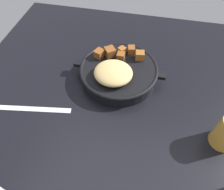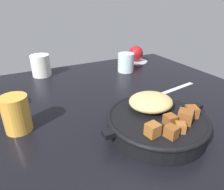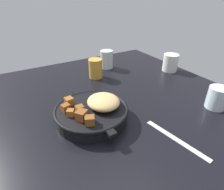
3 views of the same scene
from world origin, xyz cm
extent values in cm
cube|color=black|center=(0.00, 0.00, -1.20)|extent=(106.86, 101.70, 2.40)
cylinder|color=black|center=(5.74, -12.15, 2.23)|extent=(24.11, 24.11, 4.46)
torus|color=black|center=(5.74, -12.15, 4.10)|extent=(24.83, 24.83, 1.20)
cube|color=black|center=(19.01, -12.15, 3.79)|extent=(2.64, 2.40, 1.20)
cube|color=black|center=(-7.52, -12.15, 3.79)|extent=(2.64, 2.40, 1.20)
ellipsoid|color=tan|center=(6.69, -7.98, 6.30)|extent=(11.49, 10.72, 3.68)
cube|color=brown|center=(5.92, -16.18, 5.64)|extent=(2.44, 2.51, 2.37)
cube|color=brown|center=(9.62, -17.06, 5.94)|extent=(4.25, 4.29, 2.97)
cube|color=#935623|center=(-0.23, -17.59, 5.81)|extent=(3.04, 2.86, 2.72)
cube|color=#935623|center=(6.05, -19.28, 5.49)|extent=(2.94, 2.97, 2.07)
cube|color=brown|center=(12.95, -15.89, 5.75)|extent=(3.49, 3.62, 2.58)
cube|color=brown|center=(3.07, -19.80, 5.70)|extent=(2.72, 2.93, 2.49)
cube|color=silver|center=(27.47, 5.22, 0.18)|extent=(21.51, 4.79, 0.36)
cylinder|color=silver|center=(-33.36, 15.40, 4.85)|extent=(6.87, 6.87, 9.69)
cylinder|color=silver|center=(-12.33, 42.60, 4.48)|extent=(7.79, 7.79, 8.96)
cylinder|color=silver|center=(22.39, 30.96, 4.11)|extent=(7.19, 7.19, 8.21)
cylinder|color=gold|center=(-24.75, 4.36, 4.68)|extent=(6.61, 6.61, 9.37)
camera|label=1|loc=(-1.40, 32.35, 49.65)|focal=32.51mm
camera|label=2|loc=(-23.54, -44.83, 30.77)|focal=32.77mm
camera|label=3|loc=(53.75, -32.35, 39.38)|focal=30.07mm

